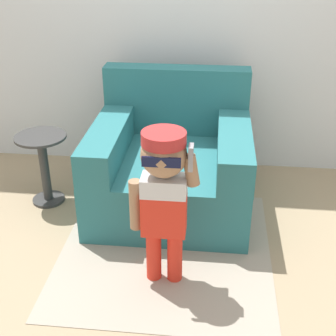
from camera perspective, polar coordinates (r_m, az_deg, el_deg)
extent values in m
plane|color=#998466|center=(3.38, 0.27, -4.81)|extent=(10.00, 10.00, 0.00)
cube|color=silver|center=(3.65, 1.60, 19.53)|extent=(10.00, 0.05, 2.60)
cube|color=#286B70|center=(3.30, 0.36, -1.64)|extent=(1.07, 1.05, 0.40)
cube|color=#286B70|center=(3.52, 1.11, 8.27)|extent=(1.07, 0.17, 0.50)
cube|color=#286B70|center=(3.15, -7.46, 2.95)|extent=(0.22, 0.88, 0.22)
cube|color=#286B70|center=(3.08, 8.10, 2.26)|extent=(0.22, 0.88, 0.22)
cylinder|color=red|center=(2.68, -1.74, -10.48)|extent=(0.08, 0.08, 0.32)
cylinder|color=red|center=(2.67, 0.83, -10.65)|extent=(0.08, 0.08, 0.32)
cube|color=red|center=(2.51, -0.48, -5.53)|extent=(0.24, 0.14, 0.24)
cube|color=silver|center=(2.42, -0.50, -2.16)|extent=(0.24, 0.14, 0.10)
sphere|color=#997051|center=(2.34, -0.52, 1.65)|extent=(0.24, 0.24, 0.24)
cylinder|color=#B22828|center=(2.30, -0.52, 3.65)|extent=(0.23, 0.23, 0.07)
cube|color=#B22828|center=(2.40, -0.23, 4.16)|extent=(0.14, 0.11, 0.01)
cube|color=#0F1433|center=(2.23, -0.83, 0.70)|extent=(0.19, 0.01, 0.05)
cylinder|color=#997051|center=(2.50, -3.97, -4.50)|extent=(0.07, 0.07, 0.29)
cylinder|color=#997051|center=(2.36, 2.84, -0.27)|extent=(0.09, 0.07, 0.17)
cube|color=gray|center=(2.31, 2.81, 1.30)|extent=(0.02, 0.07, 0.13)
cylinder|color=#333333|center=(3.57, -14.32, -3.71)|extent=(0.23, 0.23, 0.02)
cylinder|color=#333333|center=(3.45, -14.78, -0.28)|extent=(0.06, 0.06, 0.50)
cylinder|color=#333333|center=(3.34, -15.31, 3.68)|extent=(0.36, 0.36, 0.02)
cube|color=#9E9384|center=(2.97, -0.27, -9.85)|extent=(1.29, 1.38, 0.01)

